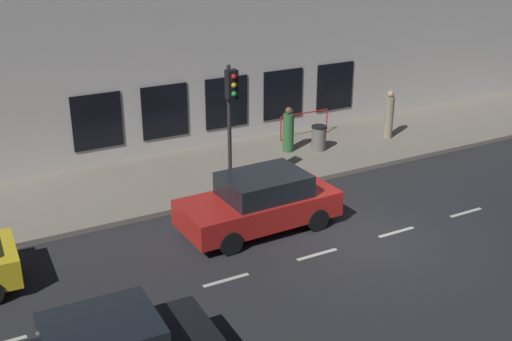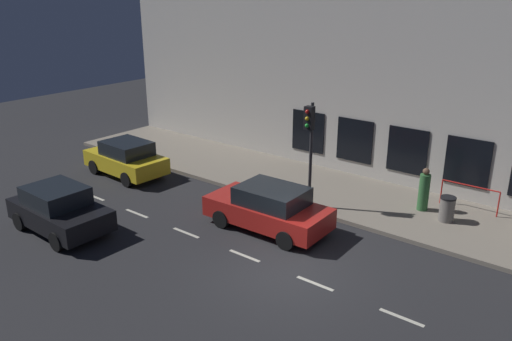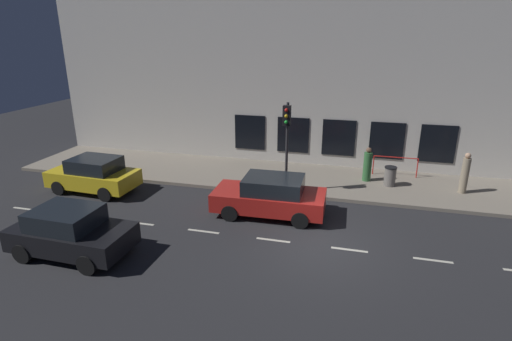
% 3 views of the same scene
% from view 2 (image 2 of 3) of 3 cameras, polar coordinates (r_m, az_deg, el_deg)
% --- Properties ---
extents(ground_plane, '(60.00, 60.00, 0.00)m').
position_cam_2_polar(ground_plane, '(15.67, 3.34, -11.09)').
color(ground_plane, '#28282B').
extents(sidewalk, '(4.50, 32.00, 0.15)m').
position_cam_2_polar(sidewalk, '(20.55, 13.44, -3.63)').
color(sidewalk, gray).
rests_on(sidewalk, ground).
extents(building_facade, '(0.65, 32.00, 8.76)m').
position_cam_2_polar(building_facade, '(21.63, 17.28, 9.08)').
color(building_facade, beige).
rests_on(building_facade, ground).
extents(lane_centre_line, '(0.12, 27.20, 0.01)m').
position_cam_2_polar(lane_centre_line, '(15.21, 6.49, -12.21)').
color(lane_centre_line, beige).
rests_on(lane_centre_line, ground).
extents(traffic_light, '(0.46, 0.32, 3.97)m').
position_cam_2_polar(traffic_light, '(18.70, 5.91, 4.04)').
color(traffic_light, '#2D2D30').
rests_on(traffic_light, sidewalk).
extents(parked_car_0, '(2.07, 4.01, 1.58)m').
position_cam_2_polar(parked_car_0, '(23.72, -14.07, 1.30)').
color(parked_car_0, gold).
rests_on(parked_car_0, ground).
extents(parked_car_1, '(2.09, 4.40, 1.58)m').
position_cam_2_polar(parked_car_1, '(17.90, 1.41, -4.12)').
color(parked_car_1, red).
rests_on(parked_car_1, ground).
extents(parked_car_2, '(2.03, 3.87, 1.58)m').
position_cam_2_polar(parked_car_2, '(19.01, -20.79, -4.01)').
color(parked_car_2, black).
rests_on(parked_car_2, ground).
extents(pedestrian_1, '(0.55, 0.55, 1.63)m').
position_cam_2_polar(pedestrian_1, '(20.04, 17.95, -2.14)').
color(pedestrian_1, '#336B38').
rests_on(pedestrian_1, sidewalk).
extents(trash_bin, '(0.55, 0.55, 0.90)m').
position_cam_2_polar(trash_bin, '(19.49, 20.23, -3.96)').
color(trash_bin, slate).
rests_on(trash_bin, sidewalk).
extents(red_railing, '(0.05, 2.11, 0.97)m').
position_cam_2_polar(red_railing, '(20.62, 22.43, -2.16)').
color(red_railing, red).
rests_on(red_railing, sidewalk).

